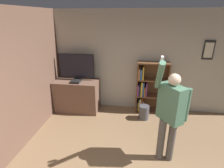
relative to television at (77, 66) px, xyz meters
The scene contains 8 objects.
wall_back 1.75m from the television, ahead, with size 6.67×0.09×2.70m.
wall_side_brick 1.44m from the television, 116.56° to the right, with size 0.06×4.67×2.70m.
tv_ledge 0.82m from the television, 90.00° to the right, with size 1.18×0.61×0.88m.
television is the anchor object (origin of this frame).
game_console 0.42m from the television, 82.72° to the right, with size 0.24×0.22×0.06m.
bookshelf 2.03m from the television, ahead, with size 0.83×0.28×1.41m.
person 2.78m from the television, 37.24° to the right, with size 0.59×0.57×2.01m.
waste_bin 2.16m from the television, 10.18° to the right, with size 0.26×0.26×0.37m.
Camera 1 is at (-0.11, -1.54, 2.53)m, focal length 28.00 mm.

